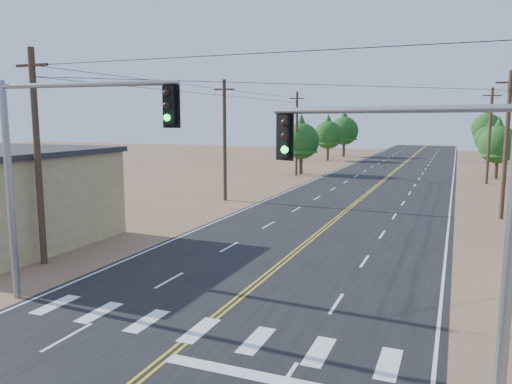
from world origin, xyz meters
The scene contains 14 objects.
road centered at (0.00, 30.00, 0.01)m, with size 15.00×200.00×0.02m, color black.
utility_pole_left_near centered at (-10.50, 12.00, 5.12)m, with size 1.80×0.30×10.00m.
utility_pole_left_mid centered at (-10.50, 32.00, 5.12)m, with size 1.80×0.30×10.00m.
utility_pole_left_far centered at (-10.50, 52.00, 5.12)m, with size 1.80×0.30×10.00m.
utility_pole_right_mid centered at (10.50, 32.00, 5.12)m, with size 1.80×0.30×10.00m.
utility_pole_right_far centered at (10.50, 52.00, 5.12)m, with size 1.80×0.30×10.00m.
signal_mast_left centered at (-5.92, 8.28, 5.58)m, with size 7.19×0.88×8.20m.
signal_mast_right centered at (6.91, 5.67, 4.88)m, with size 5.68×1.99×7.22m.
tree_left_near centered at (-10.48, 53.80, 4.54)m, with size 4.46×4.46×7.43m.
tree_left_mid centered at (-12.26, 74.87, 4.66)m, with size 4.57×4.57×7.61m.
tree_left_far centered at (-11.69, 84.50, 5.18)m, with size 5.08×5.08×8.47m.
tree_right_near centered at (11.73, 57.38, 4.37)m, with size 4.29×4.29×7.15m.
tree_right_mid centered at (11.86, 80.16, 4.12)m, with size 4.05×4.05×6.74m.
tree_right_far centered at (12.46, 99.52, 5.66)m, with size 5.55×5.55×9.24m.
Camera 1 is at (7.45, -5.54, 6.82)m, focal length 35.00 mm.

